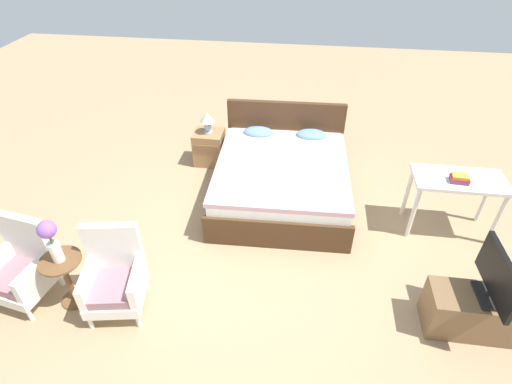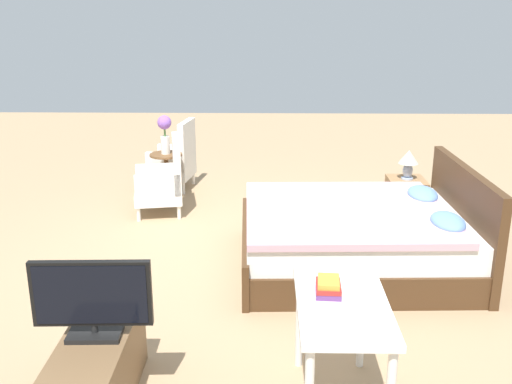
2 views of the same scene
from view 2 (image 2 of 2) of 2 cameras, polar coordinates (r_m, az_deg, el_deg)
The scene contains 12 objects.
ground_plane at distance 5.87m, azimuth -1.10°, elevation -6.40°, with size 16.00×16.00×0.00m, color #A38460.
bed at distance 5.67m, azimuth 9.77°, elevation -4.26°, with size 1.83×2.14×0.96m.
armchair_by_window_left at distance 8.01m, azimuth -7.70°, elevation 2.93°, with size 0.62×0.62×0.92m.
armchair_by_window_right at distance 7.07m, azimuth -8.87°, elevation 0.89°, with size 0.63×0.63×0.92m.
side_table at distance 7.55m, azimuth -8.51°, elevation 1.98°, with size 0.40×0.40×0.60m.
flower_vase at distance 7.43m, azimuth -8.69°, elevation 5.81°, with size 0.17×0.17×0.48m.
nightstand at distance 6.90m, azimuth 14.02°, elevation -0.87°, with size 0.44×0.41×0.52m.
table_lamp at distance 6.77m, azimuth 14.32°, elevation 2.94°, with size 0.22×0.22×0.33m.
tv_stand at distance 3.97m, azimuth -14.78°, elevation -15.98°, with size 0.96×0.40×0.46m.
tv_flatscreen at distance 3.73m, azimuth -15.37°, elevation -9.76°, with size 0.21×0.71×0.49m.
vanity_desk at distance 3.59m, azimuth 8.07°, elevation -11.52°, with size 1.04×0.52×0.77m.
book_stack at distance 3.54m, azimuth 6.91°, elevation -8.96°, with size 0.21×0.16×0.09m.
Camera 2 is at (5.35, 0.21, 2.39)m, focal length 42.00 mm.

